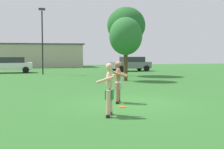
{
  "coord_description": "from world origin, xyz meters",
  "views": [
    {
      "loc": [
        -3.56,
        -11.25,
        1.95
      ],
      "look_at": [
        -0.86,
        -0.65,
        1.19
      ],
      "focal_mm": 48.57,
      "sensor_mm": 36.0,
      "label": 1
    }
  ],
  "objects": [
    {
      "name": "player_in_green",
      "position": [
        -1.34,
        -2.17,
        0.86
      ],
      "size": [
        0.72,
        0.72,
        1.65
      ],
      "color": "black",
      "rests_on": "ground_plane"
    },
    {
      "name": "car_white_mid_lot",
      "position": [
        -5.94,
        20.6,
        0.82
      ],
      "size": [
        4.33,
        2.08,
        1.58
      ],
      "color": "white",
      "rests_on": "ground_plane"
    },
    {
      "name": "ground_plane",
      "position": [
        0.0,
        0.0,
        0.0
      ],
      "size": [
        80.0,
        80.0,
        0.0
      ],
      "primitive_type": "plane",
      "color": "#2D6628"
    },
    {
      "name": "tree_right_field",
      "position": [
        2.68,
        9.36,
        3.15
      ],
      "size": [
        2.34,
        2.34,
        4.51
      ],
      "color": "#4C3823",
      "rests_on": "ground_plane"
    },
    {
      "name": "lamp_post",
      "position": [
        -2.88,
        17.44,
        3.7
      ],
      "size": [
        0.6,
        0.24,
        6.08
      ],
      "color": "black",
      "rests_on": "ground_plane"
    },
    {
      "name": "tree_behind_players",
      "position": [
        4.15,
        14.05,
        4.35
      ],
      "size": [
        3.3,
        3.3,
        5.95
      ],
      "color": "brown",
      "rests_on": "ground_plane"
    },
    {
      "name": "player_with_cap",
      "position": [
        -0.39,
        0.21,
        0.9
      ],
      "size": [
        0.73,
        0.76,
        1.66
      ],
      "color": "black",
      "rests_on": "ground_plane"
    },
    {
      "name": "outbuilding_behind_lot",
      "position": [
        -3.32,
        33.36,
        1.67
      ],
      "size": [
        12.98,
        5.82,
        3.33
      ],
      "color": "#B2A893",
      "rests_on": "ground_plane"
    },
    {
      "name": "frisbee",
      "position": [
        -0.51,
        -0.79,
        0.01
      ],
      "size": [
        0.28,
        0.28,
        0.03
      ],
      "primitive_type": "cylinder",
      "color": "orange",
      "rests_on": "ground_plane"
    },
    {
      "name": "car_gray_near_post",
      "position": [
        6.69,
        20.54,
        0.82
      ],
      "size": [
        4.48,
        2.43,
        1.58
      ],
      "color": "slate",
      "rests_on": "ground_plane"
    }
  ]
}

